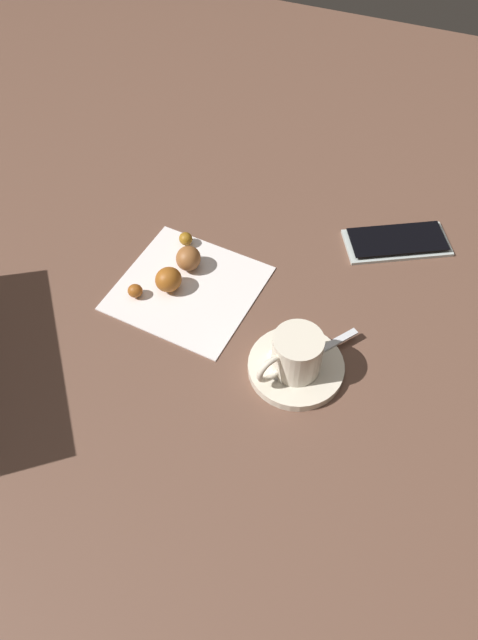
% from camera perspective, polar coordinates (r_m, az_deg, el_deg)
% --- Properties ---
extents(ground_plane, '(1.80, 1.80, 0.00)m').
position_cam_1_polar(ground_plane, '(0.80, 0.57, -1.39)').
color(ground_plane, brown).
extents(saucer, '(0.12, 0.12, 0.01)m').
position_cam_1_polar(saucer, '(0.77, 5.30, -4.38)').
color(saucer, beige).
rests_on(saucer, ground).
extents(espresso_cup, '(0.07, 0.08, 0.06)m').
position_cam_1_polar(espresso_cup, '(0.74, 5.29, -3.16)').
color(espresso_cup, beige).
rests_on(espresso_cup, saucer).
extents(teaspoon, '(0.09, 0.12, 0.01)m').
position_cam_1_polar(teaspoon, '(0.76, 5.65, -3.84)').
color(teaspoon, silver).
rests_on(teaspoon, saucer).
extents(sugar_packet, '(0.05, 0.05, 0.01)m').
position_cam_1_polar(sugar_packet, '(0.77, 4.92, -2.69)').
color(sugar_packet, white).
rests_on(sugar_packet, saucer).
extents(napkin, '(0.20, 0.20, 0.00)m').
position_cam_1_polar(napkin, '(0.85, -4.77, 3.02)').
color(napkin, silver).
rests_on(napkin, ground).
extents(croissant, '(0.08, 0.14, 0.03)m').
position_cam_1_polar(croissant, '(0.86, -5.87, 4.82)').
color(croissant, '#904B17').
rests_on(croissant, napkin).
extents(cell_phone, '(0.17, 0.13, 0.01)m').
position_cam_1_polar(cell_phone, '(0.94, 14.45, 7.08)').
color(cell_phone, '#B5BEB9').
rests_on(cell_phone, ground).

